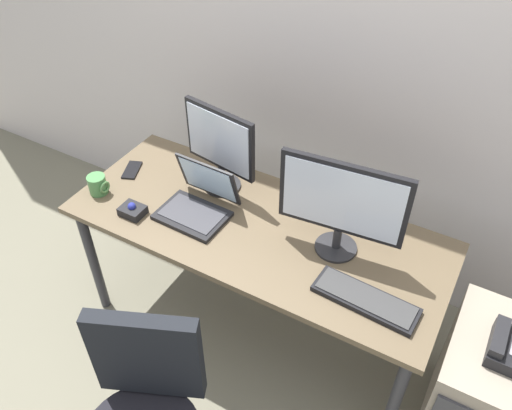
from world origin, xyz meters
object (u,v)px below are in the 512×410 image
at_px(trackball_mouse, 133,210).
at_px(cell_phone, 132,170).
at_px(keyboard, 365,299).
at_px(monitor_main, 342,203).
at_px(monitor_side, 220,146).
at_px(file_cabinet, 486,395).
at_px(coffee_mug, 98,185).
at_px(desk_phone, 511,349).
at_px(laptop, 198,202).

distance_m(trackball_mouse, cell_phone, 0.33).
bearing_deg(keyboard, monitor_main, 135.58).
bearing_deg(monitor_side, file_cabinet, -8.04).
relative_size(coffee_mug, cell_phone, 0.68).
height_order(desk_phone, laptop, laptop).
height_order(keyboard, trackball_mouse, trackball_mouse).
bearing_deg(coffee_mug, file_cabinet, 3.98).
relative_size(keyboard, laptop, 1.31).
distance_m(file_cabinet, desk_phone, 0.36).
relative_size(monitor_main, coffee_mug, 5.40).
bearing_deg(desk_phone, keyboard, -168.45).
bearing_deg(coffee_mug, trackball_mouse, -9.80).
bearing_deg(cell_phone, trackball_mouse, -71.38).
xyz_separation_m(monitor_side, laptop, (0.00, -0.20, -0.19)).
distance_m(keyboard, cell_phone, 1.33).
bearing_deg(monitor_side, laptop, -89.36).
height_order(file_cabinet, monitor_main, monitor_main).
bearing_deg(trackball_mouse, desk_phone, 5.44).
xyz_separation_m(file_cabinet, desk_phone, (-0.01, -0.02, 0.36)).
bearing_deg(desk_phone, file_cabinet, 63.22).
distance_m(desk_phone, coffee_mug, 1.89).
xyz_separation_m(monitor_main, laptop, (-0.64, -0.09, -0.20)).
height_order(monitor_main, keyboard, monitor_main).
xyz_separation_m(monitor_side, coffee_mug, (-0.49, -0.33, -0.19)).
xyz_separation_m(monitor_main, monitor_side, (-0.65, 0.12, -0.02)).
height_order(monitor_side, trackball_mouse, monitor_side).
distance_m(desk_phone, monitor_main, 0.82).
bearing_deg(trackball_mouse, keyboard, 2.42).
relative_size(file_cabinet, cell_phone, 4.52).
distance_m(desk_phone, laptop, 1.40).
relative_size(monitor_main, monitor_side, 1.23).
bearing_deg(monitor_main, monitor_side, 169.60).
xyz_separation_m(laptop, cell_phone, (-0.46, 0.08, -0.05)).
relative_size(file_cabinet, monitor_side, 1.50).
height_order(keyboard, cell_phone, keyboard).
relative_size(desk_phone, coffee_mug, 2.07).
distance_m(monitor_side, keyboard, 0.94).
bearing_deg(keyboard, file_cabinet, 13.02).
distance_m(monitor_side, cell_phone, 0.53).
bearing_deg(keyboard, desk_phone, 11.55).
distance_m(monitor_main, trackball_mouse, 0.96).
distance_m(monitor_main, laptop, 0.68).
xyz_separation_m(desk_phone, monitor_side, (-1.39, 0.21, 0.30)).
height_order(monitor_main, coffee_mug, monitor_main).
xyz_separation_m(file_cabinet, coffee_mug, (-1.89, -0.13, 0.47)).
bearing_deg(cell_phone, desk_phone, -24.91).
bearing_deg(coffee_mug, monitor_side, 34.08).
bearing_deg(desk_phone, monitor_side, 171.25).
bearing_deg(trackball_mouse, coffee_mug, 170.20).
height_order(coffee_mug, cell_phone, coffee_mug).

